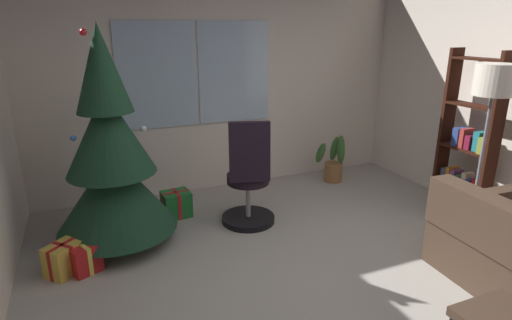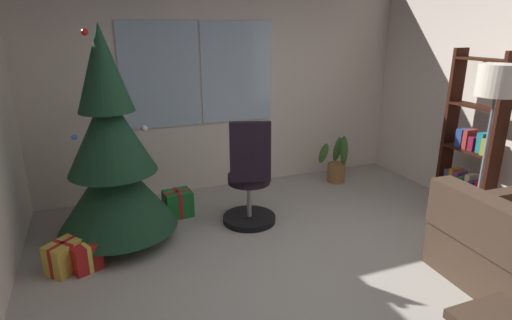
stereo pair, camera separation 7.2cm
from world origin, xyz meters
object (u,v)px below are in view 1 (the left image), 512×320
(holiday_tree, at_px, (111,160))
(gift_box_green, at_px, (176,204))
(bookshelf, at_px, (468,144))
(potted_plant, at_px, (333,163))
(floor_lamp, at_px, (493,93))
(office_chair, at_px, (249,185))
(gift_box_red, at_px, (82,257))
(gift_box_gold, at_px, (64,259))

(holiday_tree, xyz_separation_m, gift_box_green, (0.63, 0.38, -0.69))
(holiday_tree, height_order, gift_box_green, holiday_tree)
(holiday_tree, bearing_deg, bookshelf, -11.51)
(bookshelf, height_order, potted_plant, bookshelf)
(floor_lamp, distance_m, potted_plant, 2.21)
(gift_box_green, relative_size, office_chair, 0.28)
(gift_box_red, height_order, gift_box_green, gift_box_green)
(gift_box_gold, bearing_deg, floor_lamp, -12.81)
(holiday_tree, bearing_deg, gift_box_green, 30.74)
(holiday_tree, relative_size, gift_box_red, 7.01)
(gift_box_gold, bearing_deg, gift_box_green, 33.40)
(gift_box_green, distance_m, floor_lamp, 3.27)
(gift_box_green, distance_m, office_chair, 0.87)
(gift_box_red, relative_size, bookshelf, 0.20)
(gift_box_green, relative_size, potted_plant, 0.48)
(holiday_tree, height_order, gift_box_gold, holiday_tree)
(floor_lamp, bearing_deg, gift_box_gold, 167.19)
(office_chair, bearing_deg, gift_box_gold, -172.17)
(bookshelf, relative_size, floor_lamp, 1.06)
(gift_box_red, height_order, office_chair, office_chair)
(gift_box_red, xyz_separation_m, gift_box_gold, (-0.14, 0.00, 0.01))
(bookshelf, bearing_deg, gift_box_gold, 174.76)
(floor_lamp, bearing_deg, gift_box_red, 166.70)
(gift_box_green, distance_m, gift_box_gold, 1.33)
(floor_lamp, bearing_deg, potted_plant, 102.40)
(gift_box_red, xyz_separation_m, bookshelf, (3.91, -0.37, 0.66))
(office_chair, xyz_separation_m, potted_plant, (1.52, 0.76, -0.19))
(gift_box_gold, bearing_deg, gift_box_red, -0.17)
(gift_box_red, distance_m, floor_lamp, 3.86)
(gift_box_green, xyz_separation_m, office_chair, (0.65, -0.49, 0.30))
(potted_plant, bearing_deg, gift_box_green, -173.01)
(gift_box_gold, relative_size, floor_lamp, 0.20)
(bookshelf, bearing_deg, gift_box_green, 159.39)
(holiday_tree, height_order, floor_lamp, holiday_tree)
(gift_box_gold, height_order, bookshelf, bookshelf)
(holiday_tree, distance_m, gift_box_red, 0.86)
(gift_box_green, height_order, floor_lamp, floor_lamp)
(gift_box_green, distance_m, bookshelf, 3.20)
(holiday_tree, distance_m, potted_plant, 2.93)
(holiday_tree, bearing_deg, gift_box_gold, -143.30)
(office_chair, distance_m, bookshelf, 2.39)
(gift_box_red, height_order, potted_plant, potted_plant)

